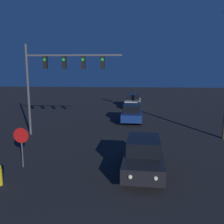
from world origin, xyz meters
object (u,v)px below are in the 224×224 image
car_near (143,155)px  traffic_signal_mast (57,72)px  stop_sign (21,140)px  car_far (133,101)px  car_mid (132,113)px

car_near → traffic_signal_mast: bearing=-43.1°
car_near → stop_sign: 6.14m
car_far → stop_sign: size_ratio=2.22×
car_mid → car_far: same height
car_far → stop_sign: bearing=77.0°
car_far → traffic_signal_mast: traffic_signal_mast is taller
car_near → stop_sign: size_ratio=2.22×
car_mid → traffic_signal_mast: 8.41m
car_mid → traffic_signal_mast: bearing=-135.5°
stop_sign → car_mid: bearing=63.4°
traffic_signal_mast → stop_sign: (-0.12, -6.16, -3.28)m
car_mid → car_far: (0.17, 8.52, 0.00)m
car_near → stop_sign: (-6.11, 0.11, 0.61)m
car_far → traffic_signal_mast: size_ratio=0.65×
traffic_signal_mast → stop_sign: traffic_signal_mast is taller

